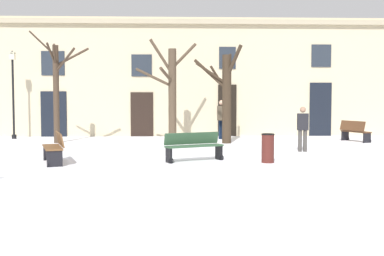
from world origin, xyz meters
The scene contains 12 objects.
ground_plane centered at (0.00, 0.00, 0.00)m, with size 35.55×35.55×0.00m, color white.
building_facade centered at (0.00, 9.97, 3.06)m, with size 22.22×0.60×6.02m.
tree_near_facade centered at (1.58, 5.79, 2.11)m, with size 2.03×1.45×4.14m.
tree_left_of_center centered at (-5.62, 6.16, 2.38)m, with size 2.40×1.09×4.72m.
tree_right_of_center centered at (-0.74, 6.86, 2.28)m, with size 2.75×1.59×4.53m.
streetlamp centered at (-8.24, 8.45, 2.54)m, with size 0.30×0.30×4.17m.
litter_bin centered at (2.15, -0.53, 0.44)m, with size 0.40×0.40×0.86m.
bench_facing_shops centered at (7.39, 6.37, 0.47)m, with size 0.97×1.61×0.93m.
bench_near_center_tree centered at (-0.02, -0.07, 0.47)m, with size 1.84×1.16×0.87m.
bench_by_litter_bin centered at (-4.12, -0.42, 0.47)m, with size 1.02×1.78×0.91m.
person_near_bench centered at (3.98, 2.40, 0.89)m, with size 0.40×0.26×1.61m.
person_by_shop_door centered at (1.61, 7.88, 1.04)m, with size 0.42×0.43×1.84m.
Camera 1 is at (-0.60, -14.39, 1.86)m, focal length 44.52 mm.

